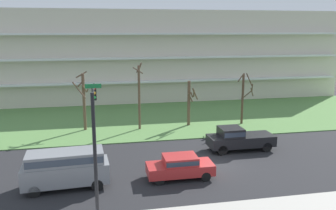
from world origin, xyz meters
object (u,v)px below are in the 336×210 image
object	(u,v)px
tree_left	(139,95)
van_gray_center_left	(66,166)
tree_far_left	(84,100)
tree_center	(190,102)
pickup_black_near_left	(238,138)
sedan_red_center_right	(180,166)
tree_right	(244,96)
traffic_signal_mast	(95,127)

from	to	relation	value
tree_left	van_gray_center_left	xyz separation A→B (m)	(-5.97, -12.03, -2.03)
tree_far_left	tree_center	world-z (taller)	tree_far_left
tree_left	pickup_black_near_left	xyz separation A→B (m)	(7.20, -7.53, -2.41)
tree_left	pickup_black_near_left	size ratio (longest dim) A/B	1.22
van_gray_center_left	sedan_red_center_right	size ratio (longest dim) A/B	1.20
tree_center	pickup_black_near_left	distance (m)	8.35
tree_center	pickup_black_near_left	bearing A→B (deg)	-75.67
tree_far_left	tree_right	distance (m)	16.12
tree_left	tree_right	size ratio (longest dim) A/B	1.21
tree_left	tree_center	world-z (taller)	tree_left
van_gray_center_left	tree_left	bearing A→B (deg)	60.26
tree_far_left	pickup_black_near_left	bearing A→B (deg)	-33.46
tree_far_left	van_gray_center_left	size ratio (longest dim) A/B	1.09
tree_far_left	tree_center	bearing A→B (deg)	-1.60
tree_far_left	pickup_black_near_left	xyz separation A→B (m)	(12.49, -8.25, -2.08)
tree_right	van_gray_center_left	distance (m)	20.66
tree_right	van_gray_center_left	world-z (taller)	tree_right
tree_far_left	tree_right	bearing A→B (deg)	-2.87
tree_left	pickup_black_near_left	world-z (taller)	tree_left
pickup_black_near_left	traffic_signal_mast	distance (m)	13.92
tree_center	van_gray_center_left	xyz separation A→B (m)	(-11.13, -12.46, -1.09)
tree_left	pickup_black_near_left	distance (m)	10.69
tree_right	sedan_red_center_right	size ratio (longest dim) A/B	1.24
pickup_black_near_left	van_gray_center_left	bearing A→B (deg)	18.18
van_gray_center_left	tree_center	bearing A→B (deg)	44.85
sedan_red_center_right	traffic_signal_mast	distance (m)	7.14
sedan_red_center_right	tree_far_left	bearing A→B (deg)	117.57
tree_left	traffic_signal_mast	world-z (taller)	traffic_signal_mast
tree_right	pickup_black_near_left	size ratio (longest dim) A/B	1.01
tree_left	traffic_signal_mast	distance (m)	15.47
tree_right	van_gray_center_left	size ratio (longest dim) A/B	1.03
pickup_black_near_left	van_gray_center_left	xyz separation A→B (m)	(-13.17, -4.50, 0.38)
tree_left	traffic_signal_mast	size ratio (longest dim) A/B	0.97
traffic_signal_mast	pickup_black_near_left	bearing A→B (deg)	33.12
sedan_red_center_right	van_gray_center_left	bearing A→B (deg)	-179.76
traffic_signal_mast	tree_right	bearing A→B (deg)	44.84
tree_center	sedan_red_center_right	distance (m)	13.14
van_gray_center_left	traffic_signal_mast	xyz separation A→B (m)	(1.91, -2.85, 3.23)
tree_far_left	tree_left	distance (m)	5.35
pickup_black_near_left	sedan_red_center_right	bearing A→B (deg)	36.66
pickup_black_near_left	sedan_red_center_right	distance (m)	7.42
tree_left	tree_center	bearing A→B (deg)	4.74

